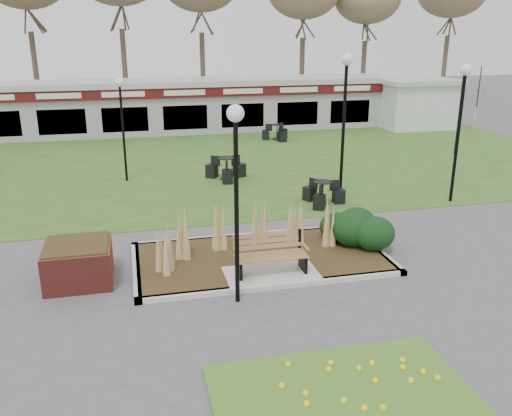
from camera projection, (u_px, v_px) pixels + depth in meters
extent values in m
plane|color=#515154|center=(273.00, 280.00, 12.73)|extent=(100.00, 100.00, 0.00)
cube|color=#315D1D|center=(202.00, 163.00, 23.80)|extent=(34.00, 16.00, 0.02)
cube|color=#346A1E|center=(349.00, 405.00, 8.47)|extent=(4.20, 3.00, 0.08)
cube|color=#352815|center=(261.00, 258.00, 13.81)|extent=(6.22, 3.22, 0.12)
cube|color=#B7B7B2|center=(277.00, 286.00, 12.33)|extent=(6.40, 0.18, 0.12)
cube|color=#B7B7B2|center=(247.00, 236.00, 15.30)|extent=(6.40, 0.18, 0.12)
cube|color=#B7B7B2|center=(136.00, 270.00, 13.14)|extent=(0.18, 3.40, 0.12)
cube|color=#B7B7B2|center=(373.00, 247.00, 14.49)|extent=(0.18, 3.40, 0.12)
cube|color=#B7B7B2|center=(271.00, 275.00, 12.84)|extent=(2.20, 1.20, 0.13)
cone|color=tan|center=(183.00, 236.00, 13.57)|extent=(0.36, 0.36, 1.15)
cone|color=tan|center=(220.00, 227.00, 14.16)|extent=(0.36, 0.36, 1.15)
cone|color=tan|center=(259.00, 221.00, 14.58)|extent=(0.36, 0.36, 1.15)
cone|color=tan|center=(293.00, 221.00, 14.59)|extent=(0.36, 0.36, 1.15)
cone|color=tan|center=(326.00, 224.00, 14.40)|extent=(0.36, 0.36, 1.15)
cone|color=tan|center=(166.00, 249.00, 12.72)|extent=(0.36, 0.36, 1.15)
ellipsoid|color=black|center=(354.00, 228.00, 14.40)|extent=(1.21, 1.10, 0.99)
ellipsoid|color=black|center=(374.00, 233.00, 14.13)|extent=(1.10, 1.00, 0.90)
ellipsoid|color=black|center=(357.00, 223.00, 14.94)|extent=(1.06, 0.96, 0.86)
ellipsoid|color=black|center=(336.00, 226.00, 14.83)|extent=(0.92, 0.84, 0.76)
cube|color=olive|center=(271.00, 256.00, 12.69)|extent=(1.70, 0.57, 0.04)
cube|color=olive|center=(268.00, 240.00, 12.88)|extent=(1.70, 0.13, 0.44)
cube|color=black|center=(239.00, 268.00, 12.59)|extent=(0.06, 0.55, 0.42)
cube|color=black|center=(303.00, 262.00, 12.93)|extent=(0.06, 0.55, 0.42)
cube|color=black|center=(236.00, 244.00, 12.71)|extent=(0.06, 0.06, 0.50)
cube|color=black|center=(300.00, 239.00, 13.05)|extent=(0.06, 0.06, 0.50)
cube|color=olive|center=(237.00, 253.00, 12.43)|extent=(0.05, 0.50, 0.04)
cube|color=olive|center=(305.00, 246.00, 12.79)|extent=(0.05, 0.50, 0.04)
cube|color=maroon|center=(79.00, 264.00, 12.55)|extent=(1.50, 1.50, 0.90)
cube|color=#352815|center=(77.00, 245.00, 12.40)|extent=(1.40, 1.40, 0.06)
cube|color=#939396|center=(182.00, 108.00, 30.78)|extent=(24.00, 3.00, 2.60)
cube|color=#4D1011|center=(184.00, 92.00, 29.02)|extent=(24.00, 0.18, 0.55)
cube|color=silver|center=(181.00, 82.00, 30.32)|extent=(24.60, 3.40, 0.30)
cube|color=silver|center=(185.00, 93.00, 28.92)|extent=(22.00, 0.02, 0.28)
cube|color=black|center=(185.00, 117.00, 29.54)|extent=(22.00, 0.10, 1.30)
cube|color=silver|center=(415.00, 105.00, 31.87)|extent=(4.00, 3.00, 2.60)
cube|color=silver|center=(418.00, 81.00, 31.43)|extent=(4.40, 3.40, 0.25)
cylinder|color=#47382B|center=(33.00, 76.00, 35.80)|extent=(0.36, 0.36, 5.17)
cylinder|color=#47382B|center=(126.00, 75.00, 37.11)|extent=(0.36, 0.36, 5.17)
cylinder|color=#47382B|center=(212.00, 73.00, 38.41)|extent=(0.36, 0.36, 5.17)
cylinder|color=#47382B|center=(293.00, 72.00, 39.72)|extent=(0.36, 0.36, 5.17)
cylinder|color=#47382B|center=(369.00, 70.00, 41.03)|extent=(0.36, 0.36, 5.17)
cylinder|color=#47382B|center=(440.00, 69.00, 42.33)|extent=(0.36, 0.36, 5.17)
cylinder|color=black|center=(237.00, 216.00, 11.15)|extent=(0.10, 0.10, 3.91)
sphere|color=white|center=(235.00, 113.00, 10.48)|extent=(0.35, 0.35, 0.35)
cylinder|color=black|center=(457.00, 141.00, 17.85)|extent=(0.11, 0.11, 4.22)
sphere|color=white|center=(466.00, 70.00, 17.13)|extent=(0.38, 0.38, 0.38)
cylinder|color=black|center=(123.00, 135.00, 20.41)|extent=(0.09, 0.09, 3.60)
sphere|color=white|center=(119.00, 82.00, 19.80)|extent=(0.32, 0.32, 0.32)
cylinder|color=black|center=(343.00, 132.00, 18.57)|extent=(0.11, 0.11, 4.48)
sphere|color=white|center=(347.00, 59.00, 17.81)|extent=(0.40, 0.40, 0.40)
cylinder|color=black|center=(459.00, 114.00, 24.97)|extent=(0.09, 0.09, 3.69)
sphere|color=white|center=(465.00, 70.00, 24.34)|extent=(0.33, 0.33, 0.33)
cylinder|color=black|center=(322.00, 204.00, 18.18)|extent=(0.46, 0.46, 0.03)
cylinder|color=black|center=(323.00, 193.00, 18.06)|extent=(0.05, 0.05, 0.75)
cylinder|color=black|center=(323.00, 182.00, 17.94)|extent=(0.63, 0.63, 0.03)
cube|color=black|center=(339.00, 196.00, 18.23)|extent=(0.36, 0.36, 0.48)
cube|color=black|center=(310.00, 194.00, 18.51)|extent=(0.48, 0.48, 0.48)
cube|color=black|center=(319.00, 202.00, 17.58)|extent=(0.49, 0.49, 0.48)
cylinder|color=black|center=(226.00, 179.00, 21.20)|extent=(0.50, 0.50, 0.03)
cylinder|color=black|center=(226.00, 168.00, 21.07)|extent=(0.06, 0.06, 0.83)
cylinder|color=black|center=(226.00, 158.00, 20.93)|extent=(0.69, 0.69, 0.03)
cube|color=black|center=(239.00, 170.00, 21.48)|extent=(0.51, 0.51, 0.53)
cube|color=black|center=(212.00, 171.00, 21.35)|extent=(0.54, 0.54, 0.53)
cube|color=black|center=(227.00, 177.00, 20.52)|extent=(0.43, 0.43, 0.53)
cylinder|color=black|center=(277.00, 139.00, 28.64)|extent=(0.48, 0.48, 0.03)
cylinder|color=black|center=(277.00, 132.00, 28.52)|extent=(0.05, 0.05, 0.78)
cylinder|color=black|center=(277.00, 125.00, 28.39)|extent=(0.65, 0.65, 0.03)
cube|color=black|center=(283.00, 133.00, 29.03)|extent=(0.52, 0.52, 0.50)
cube|color=black|center=(266.00, 135.00, 28.61)|extent=(0.46, 0.46, 0.50)
cube|color=black|center=(282.00, 137.00, 28.06)|extent=(0.44, 0.44, 0.50)
cylinder|color=black|center=(476.00, 113.00, 30.39)|extent=(0.06, 0.06, 2.20)
imported|color=#3768C3|center=(477.00, 104.00, 30.23)|extent=(2.52, 2.55, 1.85)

